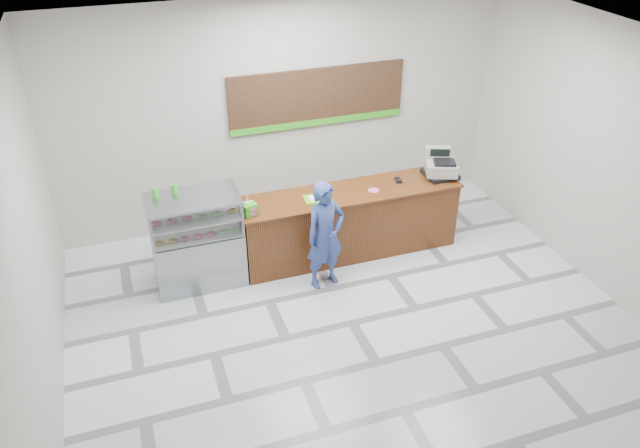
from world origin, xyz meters
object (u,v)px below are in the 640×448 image
object	(u,v)px
sales_counter	(349,222)
serving_tray	(318,199)
display_case	(197,240)
cash_register	(441,166)
customer	(325,235)

from	to	relation	value
sales_counter	serving_tray	size ratio (longest dim) A/B	8.33
display_case	serving_tray	bearing A→B (deg)	-2.13
sales_counter	display_case	size ratio (longest dim) A/B	2.45
sales_counter	cash_register	distance (m)	1.59
display_case	cash_register	size ratio (longest dim) A/B	2.25
serving_tray	customer	world-z (taller)	customer
serving_tray	cash_register	bearing A→B (deg)	6.14
sales_counter	customer	xyz separation A→B (m)	(-0.59, -0.61, 0.26)
sales_counter	customer	world-z (taller)	customer
cash_register	customer	distance (m)	2.17
display_case	serving_tray	distance (m)	1.75
display_case	customer	world-z (taller)	customer
cash_register	display_case	bearing A→B (deg)	-158.86
sales_counter	serving_tray	xyz separation A→B (m)	(-0.51, -0.06, 0.52)
sales_counter	display_case	world-z (taller)	display_case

